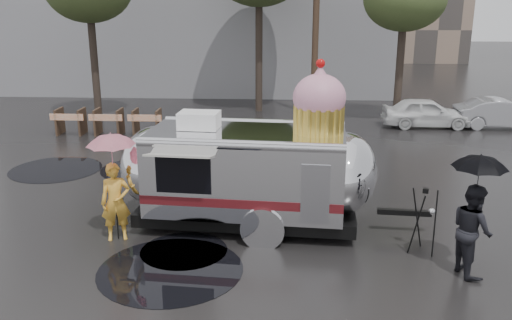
# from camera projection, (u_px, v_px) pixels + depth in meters

# --- Properties ---
(ground) EXTENTS (120.00, 120.00, 0.00)m
(ground) POSITION_uv_depth(u_px,v_px,m) (222.00, 254.00, 11.18)
(ground) COLOR black
(ground) RESTS_ON ground
(puddles) EXTENTS (7.68, 9.13, 0.01)m
(puddles) POSITION_uv_depth(u_px,v_px,m) (123.00, 201.00, 14.12)
(puddles) COLOR black
(puddles) RESTS_ON ground
(utility_pole) EXTENTS (1.60, 0.28, 9.00)m
(utility_pole) POSITION_uv_depth(u_px,v_px,m) (316.00, 10.00, 23.12)
(utility_pole) COLOR #473323
(utility_pole) RESTS_ON ground
(barricade_row) EXTENTS (4.30, 0.80, 1.00)m
(barricade_row) POSITION_uv_depth(u_px,v_px,m) (109.00, 121.00, 20.86)
(barricade_row) COLOR #473323
(barricade_row) RESTS_ON ground
(airstream_trailer) EXTENTS (7.29, 2.93, 3.93)m
(airstream_trailer) POSITION_uv_depth(u_px,v_px,m) (251.00, 168.00, 12.24)
(airstream_trailer) COLOR silver
(airstream_trailer) RESTS_ON ground
(person_left) EXTENTS (0.72, 0.58, 1.72)m
(person_left) POSITION_uv_depth(u_px,v_px,m) (116.00, 202.00, 11.65)
(person_left) COLOR gold
(person_left) RESTS_ON ground
(umbrella_pink) EXTENTS (1.24, 1.24, 2.40)m
(umbrella_pink) POSITION_uv_depth(u_px,v_px,m) (112.00, 152.00, 11.33)
(umbrella_pink) COLOR #FF9EB4
(umbrella_pink) RESTS_ON ground
(person_right) EXTENTS (0.64, 0.93, 1.79)m
(person_right) POSITION_uv_depth(u_px,v_px,m) (472.00, 230.00, 10.17)
(person_right) COLOR black
(person_right) RESTS_ON ground
(umbrella_black) EXTENTS (1.22, 1.22, 2.38)m
(umbrella_black) POSITION_uv_depth(u_px,v_px,m) (479.00, 176.00, 9.86)
(umbrella_black) COLOR black
(umbrella_black) RESTS_ON ground
(tripod) EXTENTS (0.56, 0.57, 1.41)m
(tripod) POSITION_uv_depth(u_px,v_px,m) (423.00, 215.00, 11.04)
(tripod) COLOR black
(tripod) RESTS_ON ground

